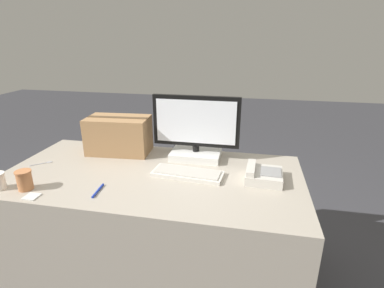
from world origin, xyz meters
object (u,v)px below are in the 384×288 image
monitor (196,134)px  keyboard (188,173)px  cardboard_box (119,135)px  sticky_note_pad (32,196)px  paper_cup_right (24,180)px  desk_phone (263,175)px  spoon (45,163)px  pen_marker (98,191)px

monitor → keyboard: size_ratio=1.33×
cardboard_box → sticky_note_pad: cardboard_box is taller
paper_cup_right → sticky_note_pad: (0.09, -0.07, -0.05)m
cardboard_box → sticky_note_pad: (-0.19, -0.68, -0.12)m
monitor → sticky_note_pad: bearing=-137.1°
monitor → paper_cup_right: 1.04m
desk_phone → monitor: bearing=152.8°
monitor → paper_cup_right: monitor is taller
monitor → sticky_note_pad: 1.02m
monitor → spoon: (-0.95, -0.29, -0.17)m
sticky_note_pad → desk_phone: bearing=20.2°
keyboard → desk_phone: size_ratio=1.95×
monitor → pen_marker: monitor is taller
pen_marker → keyboard: bearing=-61.6°
keyboard → pen_marker: 0.52m
spoon → paper_cup_right: bearing=-111.9°
cardboard_box → sticky_note_pad: 0.72m
keyboard → spoon: bearing=-174.5°
sticky_note_pad → keyboard: bearing=28.8°
keyboard → pen_marker: bearing=-141.3°
monitor → keyboard: (0.00, -0.28, -0.16)m
cardboard_box → pen_marker: (0.12, -0.56, -0.12)m
desk_phone → sticky_note_pad: 1.26m
desk_phone → pen_marker: desk_phone is taller
monitor → cardboard_box: bearing=-179.7°
cardboard_box → monitor: bearing=0.3°
pen_marker → sticky_note_pad: size_ratio=2.02×
keyboard → spoon: (-0.95, -0.01, -0.01)m
monitor → cardboard_box: size_ratio=1.30×
keyboard → sticky_note_pad: bearing=-146.1°
keyboard → cardboard_box: size_ratio=0.98×
monitor → pen_marker: size_ratio=4.00×
sticky_note_pad → pen_marker: bearing=21.3°
keyboard → paper_cup_right: bearing=-152.6°
keyboard → sticky_note_pad: (-0.74, -0.41, -0.01)m
spoon → cardboard_box: size_ratio=0.25×
spoon → cardboard_box: cardboard_box is taller
spoon → sticky_note_pad: sticky_note_pad is taller
pen_marker → desk_phone: bearing=-75.2°
monitor → spoon: 1.01m
monitor → cardboard_box: 0.55m
desk_phone → pen_marker: bearing=-157.5°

